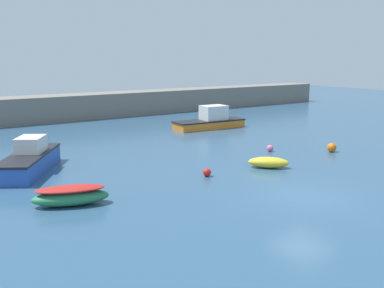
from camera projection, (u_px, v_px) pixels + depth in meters
ground_plane at (304, 198)px, 19.06m from camera, size 120.00×120.00×0.20m
harbor_breakwater at (76, 107)px, 42.53m from camera, size 65.22×3.47×2.42m
cabin_cruiser_white at (30, 160)px, 22.95m from camera, size 4.61×5.86×1.84m
motorboat_grey_hull at (211, 120)px, 37.02m from camera, size 6.46×2.47×1.94m
rowboat_with_red_cover at (71, 196)px, 17.80m from camera, size 3.35×2.12×0.82m
dinghy_near_pier at (268, 162)px, 23.81m from camera, size 2.23×2.21×0.61m
mooring_buoy_orange at (332, 147)px, 27.77m from camera, size 0.60×0.60×0.60m
mooring_buoy_red at (207, 172)px, 22.10m from camera, size 0.43×0.43×0.43m
mooring_buoy_pink at (270, 148)px, 27.94m from camera, size 0.43×0.43×0.43m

